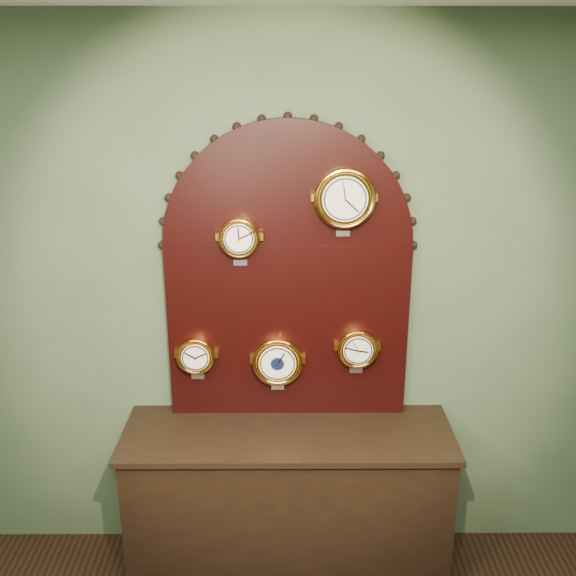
{
  "coord_description": "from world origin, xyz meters",
  "views": [
    {
      "loc": [
        -0.01,
        -0.71,
        2.62
      ],
      "look_at": [
        0.0,
        2.25,
        1.58
      ],
      "focal_mm": 42.44,
      "sensor_mm": 36.0,
      "label": 1
    }
  ],
  "objects_px": {
    "shop_counter": "(288,505)",
    "tide_clock": "(358,348)",
    "arabic_clock": "(345,198)",
    "barometer": "(278,361)",
    "display_board": "(288,266)",
    "roman_clock": "(239,237)",
    "hygrometer": "(196,355)"
  },
  "relations": [
    {
      "from": "hygrometer",
      "to": "tide_clock",
      "type": "xyz_separation_m",
      "value": [
        0.81,
        -0.0,
        0.04
      ]
    },
    {
      "from": "shop_counter",
      "to": "barometer",
      "type": "distance_m",
      "value": 0.76
    },
    {
      "from": "display_board",
      "to": "arabic_clock",
      "type": "relative_size",
      "value": 4.59
    },
    {
      "from": "hygrometer",
      "to": "barometer",
      "type": "distance_m",
      "value": 0.41
    },
    {
      "from": "barometer",
      "to": "tide_clock",
      "type": "bearing_deg",
      "value": 0.2
    },
    {
      "from": "arabic_clock",
      "to": "barometer",
      "type": "distance_m",
      "value": 0.89
    },
    {
      "from": "arabic_clock",
      "to": "barometer",
      "type": "relative_size",
      "value": 1.11
    },
    {
      "from": "arabic_clock",
      "to": "tide_clock",
      "type": "xyz_separation_m",
      "value": [
        0.09,
        0.0,
        -0.76
      ]
    },
    {
      "from": "shop_counter",
      "to": "tide_clock",
      "type": "distance_m",
      "value": 0.9
    },
    {
      "from": "shop_counter",
      "to": "barometer",
      "type": "xyz_separation_m",
      "value": [
        -0.05,
        0.15,
        0.74
      ]
    },
    {
      "from": "roman_clock",
      "to": "shop_counter",
      "type": "bearing_deg",
      "value": -33.99
    },
    {
      "from": "arabic_clock",
      "to": "tide_clock",
      "type": "relative_size",
      "value": 1.33
    },
    {
      "from": "roman_clock",
      "to": "display_board",
      "type": "bearing_deg",
      "value": 16.03
    },
    {
      "from": "shop_counter",
      "to": "tide_clock",
      "type": "relative_size",
      "value": 6.37
    },
    {
      "from": "shop_counter",
      "to": "hygrometer",
      "type": "xyz_separation_m",
      "value": [
        -0.46,
        0.15,
        0.78
      ]
    },
    {
      "from": "shop_counter",
      "to": "arabic_clock",
      "type": "height_order",
      "value": "arabic_clock"
    },
    {
      "from": "display_board",
      "to": "tide_clock",
      "type": "relative_size",
      "value": 6.09
    },
    {
      "from": "display_board",
      "to": "roman_clock",
      "type": "relative_size",
      "value": 6.24
    },
    {
      "from": "arabic_clock",
      "to": "hygrometer",
      "type": "bearing_deg",
      "value": 179.81
    },
    {
      "from": "arabic_clock",
      "to": "barometer",
      "type": "xyz_separation_m",
      "value": [
        -0.31,
        0.0,
        -0.83
      ]
    },
    {
      "from": "display_board",
      "to": "shop_counter",
      "type": "bearing_deg",
      "value": -90.0
    },
    {
      "from": "tide_clock",
      "to": "shop_counter",
      "type": "bearing_deg",
      "value": -156.1
    },
    {
      "from": "shop_counter",
      "to": "hygrometer",
      "type": "height_order",
      "value": "hygrometer"
    },
    {
      "from": "display_board",
      "to": "hygrometer",
      "type": "relative_size",
      "value": 6.33
    },
    {
      "from": "shop_counter",
      "to": "roman_clock",
      "type": "distance_m",
      "value": 1.41
    },
    {
      "from": "display_board",
      "to": "arabic_clock",
      "type": "xyz_separation_m",
      "value": [
        0.26,
        -0.07,
        0.35
      ]
    },
    {
      "from": "display_board",
      "to": "roman_clock",
      "type": "height_order",
      "value": "display_board"
    },
    {
      "from": "shop_counter",
      "to": "arabic_clock",
      "type": "xyz_separation_m",
      "value": [
        0.26,
        0.15,
        1.57
      ]
    },
    {
      "from": "tide_clock",
      "to": "arabic_clock",
      "type": "bearing_deg",
      "value": -178.61
    },
    {
      "from": "hygrometer",
      "to": "barometer",
      "type": "relative_size",
      "value": 0.8
    },
    {
      "from": "barometer",
      "to": "shop_counter",
      "type": "bearing_deg",
      "value": -71.16
    },
    {
      "from": "shop_counter",
      "to": "roman_clock",
      "type": "xyz_separation_m",
      "value": [
        -0.23,
        0.15,
        1.39
      ]
    }
  ]
}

